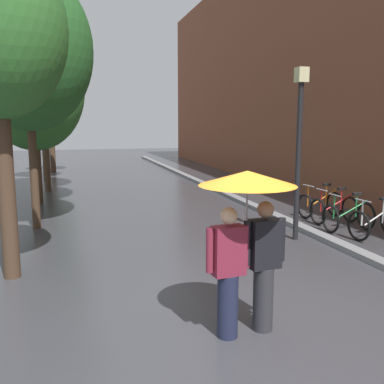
{
  "coord_description": "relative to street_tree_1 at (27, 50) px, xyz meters",
  "views": [
    {
      "loc": [
        -2.32,
        -4.92,
        2.65
      ],
      "look_at": [
        -0.1,
        2.79,
        1.35
      ],
      "focal_mm": 39.96,
      "sensor_mm": 36.0,
      "label": 1
    }
  ],
  "objects": [
    {
      "name": "parked_bicycle_2",
      "position": [
        7.59,
        -1.64,
        -4.01
      ],
      "size": [
        1.12,
        0.76,
        0.96
      ],
      "color": "black",
      "rests_on": "ground"
    },
    {
      "name": "building_facade",
      "position": [
        13.19,
        3.63,
        0.7
      ],
      "size": [
        8.0,
        36.0,
        10.16
      ],
      "primitive_type": "cube",
      "color": "brown",
      "rests_on": "ground"
    },
    {
      "name": "street_lamp_post",
      "position": [
        5.79,
        -2.78,
        -2.11
      ],
      "size": [
        0.24,
        0.24,
        3.84
      ],
      "color": "black",
      "rests_on": "ground"
    },
    {
      "name": "street_tree_3",
      "position": [
        0.03,
        6.21,
        -0.1
      ],
      "size": [
        2.97,
        2.97,
        6.1
      ],
      "color": "#473323",
      "rests_on": "ground"
    },
    {
      "name": "parked_bicycle_0",
      "position": [
        7.6,
        -3.24,
        -4.01
      ],
      "size": [
        1.15,
        0.82,
        0.96
      ],
      "color": "black",
      "rests_on": "ground"
    },
    {
      "name": "couple_under_umbrella",
      "position": [
        2.94,
        -6.56,
        -2.96
      ],
      "size": [
        1.2,
        1.2,
        2.08
      ],
      "color": "#1E233D",
      "rests_on": "ground"
    },
    {
      "name": "street_tree_5",
      "position": [
        -0.01,
        13.26,
        -0.99
      ],
      "size": [
        2.3,
        2.3,
        4.65
      ],
      "color": "#473323",
      "rests_on": "ground"
    },
    {
      "name": "parked_bicycle_1",
      "position": [
        7.43,
        -2.47,
        -4.01
      ],
      "size": [
        1.08,
        0.71,
        0.96
      ],
      "color": "black",
      "rests_on": "ground"
    },
    {
      "name": "street_tree_2",
      "position": [
        -0.14,
        3.46,
        -0.67
      ],
      "size": [
        3.19,
        3.19,
        5.69
      ],
      "color": "#473323",
      "rests_on": "ground"
    },
    {
      "name": "parked_bicycle_3",
      "position": [
        7.65,
        -0.86,
        -4.01
      ],
      "size": [
        1.15,
        0.81,
        0.96
      ],
      "color": "black",
      "rests_on": "ground"
    },
    {
      "name": "kerb_strip",
      "position": [
        6.39,
        3.63,
        -4.33
      ],
      "size": [
        0.3,
        36.0,
        0.12
      ],
      "primitive_type": "cube",
      "color": "slate",
      "rests_on": "ground"
    },
    {
      "name": "ground_plane",
      "position": [
        3.19,
        -6.37,
        -4.39
      ],
      "size": [
        80.0,
        80.0,
        0.0
      ],
      "primitive_type": "plane",
      "color": "#38383D"
    },
    {
      "name": "street_tree_1",
      "position": [
        0.0,
        0.0,
        0.0
      ],
      "size": [
        3.13,
        3.13,
        6.35
      ],
      "color": "#473323",
      "rests_on": "ground"
    },
    {
      "name": "street_tree_4",
      "position": [
        -0.19,
        9.8,
        -0.32
      ],
      "size": [
        2.41,
        2.41,
        5.34
      ],
      "color": "#473323",
      "rests_on": "ground"
    }
  ]
}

